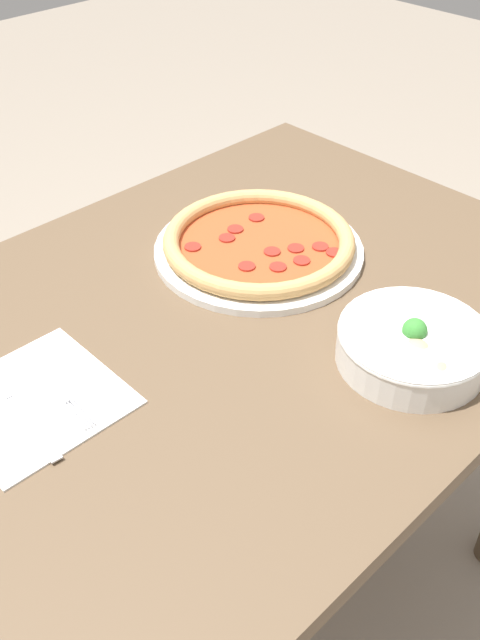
{
  "coord_description": "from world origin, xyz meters",
  "views": [
    {
      "loc": [
        0.53,
        0.59,
        1.39
      ],
      "look_at": [
        0.0,
        0.04,
        0.78
      ],
      "focal_mm": 40.0,
      "sensor_mm": 36.0,
      "label": 1
    }
  ],
  "objects_px": {
    "fork": "(54,385)",
    "knife": "(14,404)",
    "bowl": "(413,344)",
    "pizza": "(259,244)"
  },
  "relations": [
    {
      "from": "fork",
      "to": "knife",
      "type": "xyz_separation_m",
      "value": [
        0.05,
        -0.01,
        -0.0
      ]
    },
    {
      "from": "pizza",
      "to": "bowl",
      "type": "relative_size",
      "value": 1.68
    },
    {
      "from": "bowl",
      "to": "knife",
      "type": "relative_size",
      "value": 0.94
    },
    {
      "from": "pizza",
      "to": "knife",
      "type": "distance_m",
      "value": 0.46
    },
    {
      "from": "pizza",
      "to": "fork",
      "type": "relative_size",
      "value": 1.87
    },
    {
      "from": "fork",
      "to": "knife",
      "type": "bearing_deg",
      "value": -92.19
    },
    {
      "from": "fork",
      "to": "knife",
      "type": "relative_size",
      "value": 0.85
    },
    {
      "from": "bowl",
      "to": "fork",
      "type": "xyz_separation_m",
      "value": [
        0.36,
        -0.28,
        -0.02
      ]
    },
    {
      "from": "bowl",
      "to": "knife",
      "type": "xyz_separation_m",
      "value": [
        0.42,
        -0.29,
        -0.02
      ]
    },
    {
      "from": "knife",
      "to": "fork",
      "type": "bearing_deg",
      "value": 87.81
    }
  ]
}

